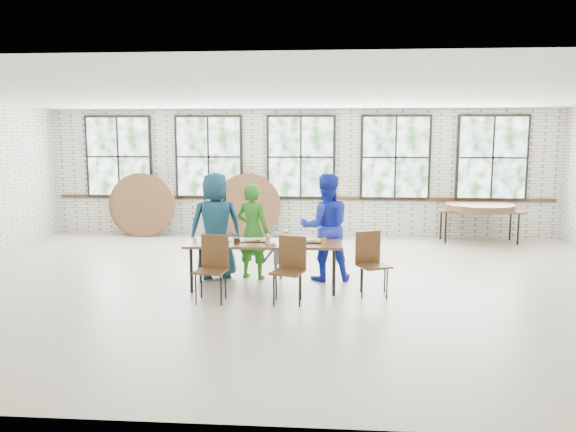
# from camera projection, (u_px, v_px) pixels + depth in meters

# --- Properties ---
(room) EXTENTS (12.00, 12.00, 12.00)m
(room) POSITION_uv_depth(u_px,v_px,m) (301.00, 159.00, 13.19)
(room) COLOR beige
(room) RESTS_ON ground
(dining_table) EXTENTS (2.43, 0.88, 0.74)m
(dining_table) POSITION_uv_depth(u_px,v_px,m) (264.00, 245.00, 8.68)
(dining_table) COLOR brown
(dining_table) RESTS_ON ground
(chair_near_left) EXTENTS (0.48, 0.47, 0.95)m
(chair_near_left) POSITION_uv_depth(u_px,v_px,m) (213.00, 262.00, 8.10)
(chair_near_left) COLOR #54361C
(chair_near_left) RESTS_ON ground
(chair_near_right) EXTENTS (0.52, 0.51, 0.95)m
(chair_near_right) POSITION_uv_depth(u_px,v_px,m) (290.00, 263.00, 8.03)
(chair_near_right) COLOR #54361C
(chair_near_right) RESTS_ON ground
(chair_spare) EXTENTS (0.56, 0.55, 0.95)m
(chair_spare) POSITION_uv_depth(u_px,v_px,m) (371.00, 258.00, 8.41)
(chair_spare) COLOR #54361C
(chair_spare) RESTS_ON ground
(adult_teal) EXTENTS (1.00, 0.80, 1.78)m
(adult_teal) POSITION_uv_depth(u_px,v_px,m) (216.00, 225.00, 9.36)
(adult_teal) COLOR navy
(adult_teal) RESTS_ON ground
(adult_green) EXTENTS (0.68, 0.56, 1.60)m
(adult_green) POSITION_uv_depth(u_px,v_px,m) (253.00, 231.00, 9.32)
(adult_green) COLOR #2A8022
(adult_green) RESTS_ON ground
(toddler) EXTENTS (0.54, 0.35, 0.79)m
(toddler) POSITION_uv_depth(u_px,v_px,m) (278.00, 255.00, 9.35)
(toddler) COLOR #13233D
(toddler) RESTS_ON ground
(adult_blue) EXTENTS (0.97, 0.82, 1.77)m
(adult_blue) POSITION_uv_depth(u_px,v_px,m) (326.00, 227.00, 9.22)
(adult_blue) COLOR #1D30CC
(adult_blue) RESTS_ON ground
(storage_table) EXTENTS (1.87, 0.93, 0.74)m
(storage_table) POSITION_uv_depth(u_px,v_px,m) (479.00, 212.00, 12.54)
(storage_table) COLOR brown
(storage_table) RESTS_ON ground
(tabletop_clutter) EXTENTS (1.93, 0.62, 0.11)m
(tabletop_clutter) POSITION_uv_depth(u_px,v_px,m) (271.00, 241.00, 8.63)
(tabletop_clutter) COLOR black
(tabletop_clutter) RESTS_ON dining_table
(round_tops_stacked) EXTENTS (1.50, 1.50, 0.13)m
(round_tops_stacked) POSITION_uv_depth(u_px,v_px,m) (480.00, 207.00, 12.53)
(round_tops_stacked) COLOR brown
(round_tops_stacked) RESTS_ON storage_table
(round_tops_leaning) EXTENTS (4.16, 0.42, 1.49)m
(round_tops_leaning) POSITION_uv_depth(u_px,v_px,m) (194.00, 206.00, 13.28)
(round_tops_leaning) COLOR brown
(round_tops_leaning) RESTS_ON ground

